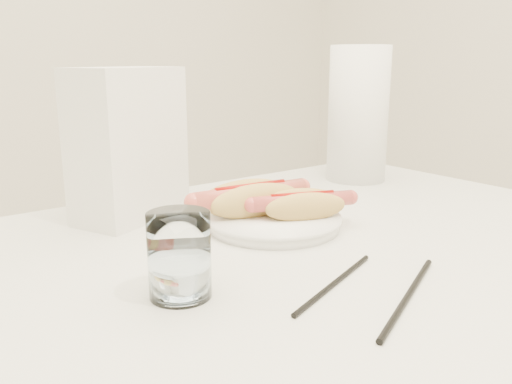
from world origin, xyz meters
TOP-DOWN VIEW (x-y plane):
  - table at (0.00, 0.00)m, footprint 1.20×0.80m
  - plate at (0.05, 0.08)m, footprint 0.20×0.20m
  - hotdog_left at (0.04, 0.11)m, footprint 0.20×0.09m
  - hotdog_right at (0.09, 0.05)m, footprint 0.16×0.11m
  - water_glass at (-0.18, -0.05)m, footprint 0.07×0.07m
  - chopstick_near at (0.01, -0.21)m, footprint 0.21×0.10m
  - chopstick_far at (-0.03, -0.13)m, footprint 0.19×0.07m
  - napkin_box at (-0.10, 0.27)m, footprint 0.21×0.17m
  - navy_napkin at (0.15, 0.24)m, footprint 0.18×0.18m
  - paper_towel_roll at (0.41, 0.24)m, footprint 0.16×0.16m

SIDE VIEW (x-z plane):
  - table at x=0.00m, z-range 0.32..1.07m
  - chopstick_far at x=-0.03m, z-range 0.75..0.76m
  - navy_napkin at x=0.15m, z-range 0.75..0.76m
  - chopstick_near at x=0.01m, z-range 0.75..0.76m
  - plate at x=0.05m, z-range 0.75..0.77m
  - hotdog_right at x=0.09m, z-range 0.77..0.81m
  - hotdog_left at x=0.04m, z-range 0.77..0.82m
  - water_glass at x=-0.18m, z-range 0.75..0.85m
  - napkin_box at x=-0.10m, z-range 0.75..1.00m
  - paper_towel_roll at x=0.41m, z-range 0.75..1.04m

